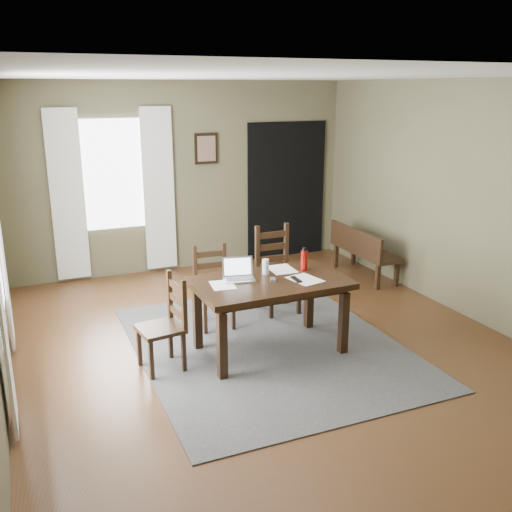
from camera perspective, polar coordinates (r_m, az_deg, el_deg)
name	(u,v)px	position (r m, az deg, el deg)	size (l,w,h in m)	color
ground	(267,346)	(6.04, 1.13, -9.01)	(5.00, 6.00, 0.01)	#492C16
room_shell	(268,174)	(5.51, 1.23, 8.22)	(5.02, 6.02, 2.71)	brown
rug	(267,345)	(6.04, 1.13, -8.92)	(2.60, 3.20, 0.01)	#3E3E3E
dining_table	(270,289)	(5.68, 1.42, -3.33)	(1.52, 0.94, 0.75)	black
chair_end	(165,325)	(5.48, -9.08, -6.81)	(0.45, 0.45, 0.91)	black
chair_back_left	(214,288)	(6.38, -4.27, -3.20)	(0.41, 0.42, 0.91)	black
chair_back_right	(277,270)	(6.80, 2.10, -1.44)	(0.45, 0.45, 1.02)	black
bench	(362,248)	(8.16, 10.55, 0.79)	(0.40, 1.26, 0.71)	black
laptop	(239,273)	(5.68, -1.76, -1.76)	(0.35, 0.30, 0.21)	#B7B7BC
computer_mouse	(273,280)	(5.62, 1.71, -2.39)	(0.05, 0.09, 0.03)	#3F3F42
tv_remote	(296,279)	(5.65, 4.03, -2.36)	(0.05, 0.18, 0.02)	black
drinking_glass	(266,267)	(5.81, 0.96, -1.08)	(0.07, 0.07, 0.16)	silver
water_bottle	(304,260)	(5.94, 4.83, -0.39)	(0.08, 0.08, 0.25)	#B1130D
paper_a	(223,285)	(5.52, -3.35, -2.92)	(0.22, 0.29, 0.00)	white
paper_b	(305,279)	(5.69, 4.93, -2.34)	(0.25, 0.33, 0.00)	white
paper_c	(282,269)	(5.98, 2.59, -1.33)	(0.25, 0.33, 0.00)	white
window_back	(113,175)	(8.12, -14.13, 7.90)	(1.00, 0.01, 1.50)	white
curtain_left_far	(0,235)	(6.16, -24.26, 1.91)	(0.03, 0.48, 2.30)	silver
curtain_back_left	(67,196)	(8.06, -18.34, 5.69)	(0.44, 0.03, 2.30)	silver
curtain_back_right	(159,190)	(8.24, -9.70, 6.52)	(0.44, 0.03, 2.30)	silver
framed_picture	(206,149)	(8.39, -5.00, 10.66)	(0.34, 0.03, 0.44)	black
doorway_back	(286,190)	(8.97, 3.06, 6.56)	(1.30, 0.03, 2.10)	black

